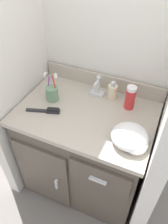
# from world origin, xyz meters

# --- Properties ---
(ground_plane) EXTENTS (6.00, 6.00, 0.00)m
(ground_plane) POSITION_xyz_m (0.00, 0.00, 0.00)
(ground_plane) COLOR slate
(wall_back) EXTENTS (1.01, 0.08, 2.20)m
(wall_back) POSITION_xyz_m (0.00, 0.34, 1.10)
(wall_back) COLOR silver
(wall_back) RESTS_ON ground_plane
(wall_left) EXTENTS (0.08, 0.65, 2.20)m
(wall_left) POSITION_xyz_m (-0.46, 0.00, 1.10)
(wall_left) COLOR silver
(wall_left) RESTS_ON ground_plane
(vanity) EXTENTS (0.83, 0.59, 0.75)m
(vanity) POSITION_xyz_m (-0.00, -0.00, 0.39)
(vanity) COLOR brown
(vanity) RESTS_ON ground_plane
(backsplash) EXTENTS (0.83, 0.02, 0.10)m
(backsplash) POSITION_xyz_m (0.00, 0.28, 0.80)
(backsplash) COLOR #B2A899
(backsplash) RESTS_ON vanity
(sink_faucet) EXTENTS (0.09, 0.09, 0.14)m
(sink_faucet) POSITION_xyz_m (0.00, 0.18, 0.80)
(sink_faucet) COLOR silver
(sink_faucet) RESTS_ON vanity
(toothbrush_cup) EXTENTS (0.09, 0.08, 0.19)m
(toothbrush_cup) POSITION_xyz_m (-0.24, 0.02, 0.80)
(toothbrush_cup) COLOR gray
(toothbrush_cup) RESTS_ON vanity
(soap_dispenser) EXTENTS (0.06, 0.06, 0.12)m
(soap_dispenser) POSITION_xyz_m (0.10, 0.19, 0.80)
(soap_dispenser) COLOR beige
(soap_dispenser) RESTS_ON vanity
(shaving_cream_can) EXTENTS (0.06, 0.06, 0.15)m
(shaving_cream_can) POSITION_xyz_m (0.22, 0.14, 0.82)
(shaving_cream_can) COLOR red
(shaving_cream_can) RESTS_ON vanity
(hairbrush) EXTENTS (0.20, 0.09, 0.03)m
(hairbrush) POSITION_xyz_m (-0.21, -0.10, 0.76)
(hairbrush) COLOR #232328
(hairbrush) RESTS_ON vanity
(hand_towel) EXTENTS (0.19, 0.19, 0.09)m
(hand_towel) POSITION_xyz_m (0.31, -0.13, 0.79)
(hand_towel) COLOR white
(hand_towel) RESTS_ON vanity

